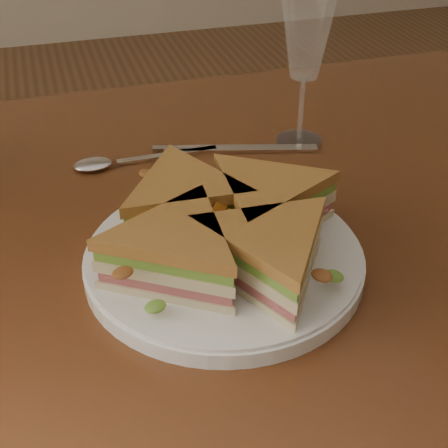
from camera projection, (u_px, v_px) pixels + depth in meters
name	position (u px, v px, depth m)	size (l,w,h in m)	color
table	(203.00, 288.00, 0.74)	(1.20, 0.80, 0.75)	#3D1D0E
plate	(224.00, 259.00, 0.61)	(0.27, 0.27, 0.02)	white
sandwich_wedges	(224.00, 228.00, 0.59)	(0.31, 0.31, 0.06)	beige
crisps_mound	(224.00, 232.00, 0.59)	(0.09, 0.09, 0.05)	#C76C19
spoon	(111.00, 163.00, 0.78)	(0.18, 0.03, 0.01)	silver
knife	(230.00, 149.00, 0.81)	(0.21, 0.07, 0.00)	silver
wine_glass	(306.00, 43.00, 0.76)	(0.07, 0.07, 0.19)	white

